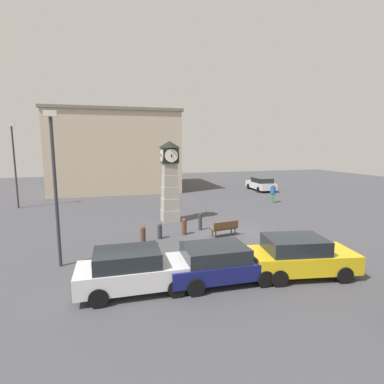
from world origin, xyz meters
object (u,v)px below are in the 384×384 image
Objects in this scene: bollard_far_row at (184,226)px; street_lamp_near_road at (55,179)px; bollard_end_row at (200,221)px; bollard_mid_row at (160,231)px; street_lamp_far_side at (14,160)px; clock_tower at (170,183)px; bollard_near_tower at (143,235)px; car_near_tower at (220,262)px; car_by_building at (300,256)px; bench at (225,227)px; pedestrian_near_bench at (273,192)px; car_navy_sedan at (134,270)px; car_end_of_row at (261,184)px.

bollard_far_row is 0.15× the size of street_lamp_near_road.
bollard_mid_row is at bearing -160.05° from bollard_end_row.
clock_tower is at bearing -35.87° from street_lamp_far_side.
bollard_near_tower is 2.68m from bollard_far_row.
street_lamp_far_side is at bearing 139.13° from bollard_end_row.
car_near_tower is at bearing -78.60° from bollard_mid_row.
bollard_far_row is 0.22× the size of car_by_building.
bollard_near_tower is at bearing -150.63° from bollard_mid_row.
bench is at bearing -43.00° from street_lamp_far_side.
clock_tower is 1.26× the size of car_near_tower.
clock_tower reaches higher than bollard_far_row.
bench is (0.90, -1.67, -0.02)m from bollard_end_row.
pedestrian_near_bench is at bearing 44.64° from bench.
bollard_end_row is (3.73, 1.56, 0.06)m from bollard_near_tower.
car_by_building is at bearing -55.13° from bollard_mid_row.
car_near_tower is 5.76m from bench.
street_lamp_far_side is at bearing 125.19° from bollard_near_tower.
bollard_far_row is 0.14× the size of street_lamp_far_side.
bollard_near_tower is 15.43m from street_lamp_far_side.
bench is (5.67, 5.07, -0.26)m from car_navy_sedan.
bollard_mid_row is at bearing -111.55° from clock_tower.
bench is (-0.80, 5.66, -0.27)m from car_by_building.
pedestrian_near_bench reaches higher than car_near_tower.
street_lamp_far_side is at bearing 144.13° from clock_tower.
pedestrian_near_bench is (10.68, 13.37, 0.25)m from car_near_tower.
car_navy_sedan reaches higher than bollard_mid_row.
street_lamp_near_road is (-9.27, 3.79, 2.97)m from car_by_building.
street_lamp_near_road reaches higher than bollard_mid_row.
bollard_near_tower is 5.78m from car_near_tower.
car_by_building is (5.44, -5.78, 0.32)m from bollard_near_tower.
bollard_far_row is at bearing 59.74° from car_navy_sedan.
car_end_of_row is at bearing 56.42° from car_near_tower.
bollard_far_row is 2.35m from bench.
car_end_of_row is 26.21m from street_lamp_near_road.
bench is 0.97× the size of pedestrian_near_bench.
car_navy_sedan is 0.64× the size of street_lamp_near_road.
bench is 9.26m from street_lamp_near_road.
clock_tower is 5.32m from bench.
bollard_near_tower is 21.87m from car_end_of_row.
car_by_building is 23.33m from car_end_of_row.
bollard_near_tower is 0.23× the size of car_navy_sedan.
bollard_far_row reaches higher than bench.
clock_tower is 3.98m from bollard_far_row.
car_by_building is at bearing -66.44° from bollard_far_row.
car_by_building is 0.63× the size of street_lamp_far_side.
bollard_far_row is 0.22× the size of car_near_tower.
bench is 11.60m from pedestrian_near_bench.
street_lamp_far_side is at bearing 129.55° from bollard_mid_row.
bollard_far_row is at bearing 87.08° from car_near_tower.
bench is at bearing -126.19° from car_end_of_row.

